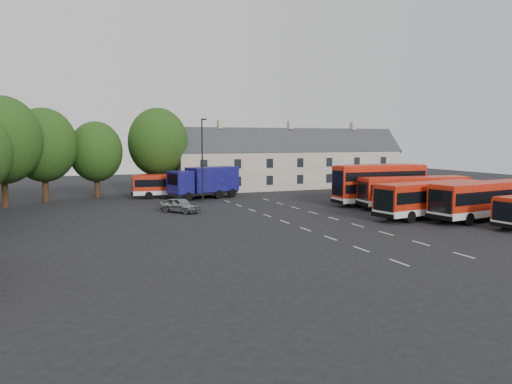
{
  "coord_description": "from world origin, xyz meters",
  "views": [
    {
      "loc": [
        -18.82,
        -37.82,
        7.3
      ],
      "look_at": [
        -0.67,
        7.19,
        2.2
      ],
      "focal_mm": 35.0,
      "sensor_mm": 36.0,
      "label": 1
    }
  ],
  "objects_px": {
    "bus_dd_south": "(380,182)",
    "box_truck": "(205,181)",
    "lamppost": "(202,158)",
    "silver_car": "(180,205)"
  },
  "relations": [
    {
      "from": "bus_dd_south",
      "to": "box_truck",
      "type": "bearing_deg",
      "value": 141.58
    },
    {
      "from": "bus_dd_south",
      "to": "lamppost",
      "type": "xyz_separation_m",
      "value": [
        -17.74,
        9.82,
        2.64
      ]
    },
    {
      "from": "bus_dd_south",
      "to": "lamppost",
      "type": "relative_size",
      "value": 1.12
    },
    {
      "from": "bus_dd_south",
      "to": "lamppost",
      "type": "bearing_deg",
      "value": 151.18
    },
    {
      "from": "bus_dd_south",
      "to": "silver_car",
      "type": "distance_m",
      "value": 22.38
    },
    {
      "from": "silver_car",
      "to": "lamppost",
      "type": "bearing_deg",
      "value": 22.94
    },
    {
      "from": "bus_dd_south",
      "to": "silver_car",
      "type": "height_order",
      "value": "bus_dd_south"
    },
    {
      "from": "lamppost",
      "to": "box_truck",
      "type": "bearing_deg",
      "value": 70.1
    },
    {
      "from": "box_truck",
      "to": "lamppost",
      "type": "bearing_deg",
      "value": -127.44
    },
    {
      "from": "box_truck",
      "to": "silver_car",
      "type": "bearing_deg",
      "value": -135.66
    }
  ]
}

